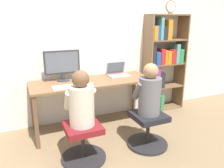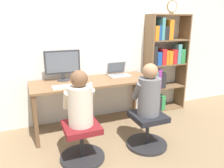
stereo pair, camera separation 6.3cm
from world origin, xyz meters
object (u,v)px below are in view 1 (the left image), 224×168
desktop_monitor (62,65)px  bookshelf (162,63)px  laptop (118,73)px  office_chair_left (83,142)px  office_chair_right (148,129)px  person_at_laptop (150,92)px  keyboard (69,86)px  person_at_monitor (81,102)px  desk_clock (171,7)px

desktop_monitor → bookshelf: bookshelf is taller
desktop_monitor → laptop: bearing=-3.0°
laptop → office_chair_left: size_ratio=0.62×
office_chair_right → person_at_laptop: 0.52m
keyboard → person_at_monitor: person_at_monitor is taller
office_chair_right → desk_clock: (0.94, 0.92, 1.60)m
keyboard → desk_clock: (1.83, 0.32, 1.07)m
desktop_monitor → person_at_laptop: desktop_monitor is taller
keyboard → office_chair_left: (0.01, -0.56, -0.53)m
laptop → bookshelf: bookshelf is taller
desktop_monitor → laptop: size_ratio=1.56×
keyboard → person_at_monitor: 0.55m
person_at_monitor → desk_clock: 2.30m
person_at_monitor → office_chair_left: bearing=-90.0°
desktop_monitor → office_chair_right: size_ratio=0.97×
desktop_monitor → laptop: desktop_monitor is taller
keyboard → office_chair_left: 0.77m
desktop_monitor → bookshelf: bearing=0.2°
keyboard → office_chair_right: 1.19m
office_chair_left → office_chair_right: same height
person_at_laptop → bookshelf: size_ratio=0.38×
laptop → desk_clock: desk_clock is taller
keyboard → bookshelf: (1.77, 0.39, 0.11)m
desktop_monitor → person_at_laptop: size_ratio=0.79×
office_chair_right → desk_clock: size_ratio=2.52×
person_at_monitor → person_at_laptop: person_at_laptop is taller
person_at_monitor → bookshelf: bookshelf is taller
person_at_laptop → bookshelf: 1.33m
desktop_monitor → person_at_monitor: bearing=-89.2°
desktop_monitor → office_chair_right: bearing=-47.8°
laptop → desk_clock: bearing=-1.0°
office_chair_right → desk_clock: 2.07m
office_chair_left → person_at_laptop: size_ratio=0.82×
office_chair_left → person_at_laptop: (0.88, -0.04, 0.52)m
laptop → office_chair_right: size_ratio=0.62×
office_chair_right → person_at_laptop: (0.00, 0.00, 0.52)m
laptop → desk_clock: (0.95, -0.02, 1.04)m
laptop → office_chair_right: laptop is taller
laptop → office_chair_left: (-0.87, -0.89, -0.57)m
person_at_laptop → person_at_monitor: bearing=177.3°
laptop → desk_clock: 1.41m
desktop_monitor → office_chair_right: 1.53m
bookshelf → desktop_monitor: bearing=-179.8°
keyboard → bookshelf: 1.81m
laptop → desktop_monitor: bearing=177.0°
person_at_monitor → bookshelf: (1.76, 0.94, 0.14)m
office_chair_left → person_at_monitor: person_at_monitor is taller
desk_clock → desktop_monitor: bearing=178.0°
keyboard → person_at_laptop: 1.06m
laptop → person_at_laptop: size_ratio=0.51×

